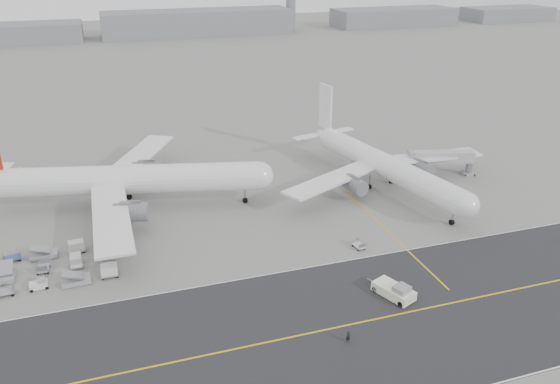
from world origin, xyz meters
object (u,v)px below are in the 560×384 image
object	(u,v)px
airliner_a	(125,180)
pushback_tug	(395,291)
airliner_b	(383,164)
ground_crew_a	(348,337)
jet_bridge	(442,158)
control_tower	(291,2)

from	to	relation	value
airliner_a	pushback_tug	bearing A→B (deg)	-127.39
airliner_b	ground_crew_a	world-z (taller)	airliner_b
airliner_a	airliner_b	xyz separation A→B (m)	(53.74, -6.68, -0.72)
airliner_a	ground_crew_a	world-z (taller)	airliner_a
airliner_b	pushback_tug	xyz separation A→B (m)	(-17.45, -37.84, -4.22)
pushback_tug	jet_bridge	distance (m)	51.94
pushback_tug	ground_crew_a	bearing A→B (deg)	-168.37
airliner_a	jet_bridge	xyz separation A→B (m)	(69.78, -4.96, -1.77)
control_tower	ground_crew_a	bearing A→B (deg)	-107.43
airliner_b	pushback_tug	size ratio (longest dim) A/B	6.18
airliner_b	jet_bridge	world-z (taller)	airliner_b
airliner_a	ground_crew_a	xyz separation A→B (m)	(25.31, -51.97, -5.07)
airliner_b	airliner_a	bearing A→B (deg)	160.99
control_tower	airliner_b	xyz separation A→B (m)	(-61.46, -240.98, -11.04)
control_tower	airliner_b	world-z (taller)	control_tower
control_tower	airliner_a	world-z (taller)	control_tower
airliner_a	airliner_b	bearing A→B (deg)	-83.67
pushback_tug	airliner_a	bearing A→B (deg)	106.67
airliner_b	pushback_tug	distance (m)	41.88
airliner_b	ground_crew_a	size ratio (longest dim) A/B	29.86
airliner_a	ground_crew_a	size ratio (longest dim) A/B	33.91
airliner_a	airliner_b	size ratio (longest dim) A/B	1.14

